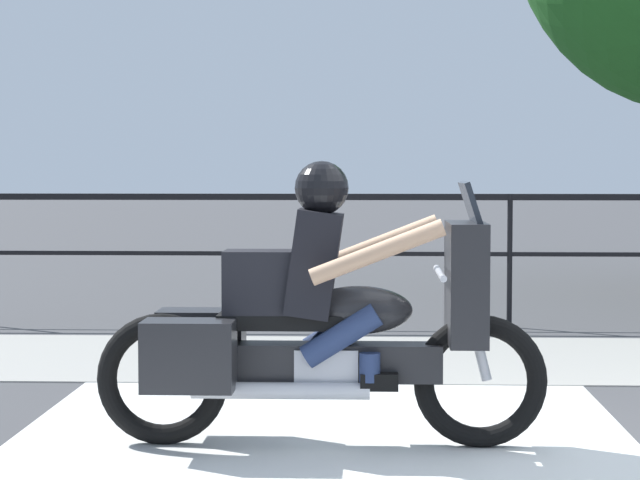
{
  "coord_description": "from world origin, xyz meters",
  "views": [
    {
      "loc": [
        -1.3,
        -6.37,
        1.51
      ],
      "look_at": [
        -1.61,
        1.08,
        1.07
      ],
      "focal_mm": 70.0,
      "sensor_mm": 36.0,
      "label": 1
    }
  ],
  "objects": [
    {
      "name": "ground_plane",
      "position": [
        0.0,
        0.0,
        0.0
      ],
      "size": [
        120.0,
        120.0,
        0.0
      ],
      "primitive_type": "plane",
      "color": "#424244"
    },
    {
      "name": "sidewalk_band",
      "position": [
        0.0,
        3.4,
        0.01
      ],
      "size": [
        44.0,
        2.4,
        0.01
      ],
      "primitive_type": "cube",
      "color": "#99968E",
      "rests_on": "ground"
    },
    {
      "name": "crosswalk_band",
      "position": [
        -1.57,
        -0.2,
        0.0
      ],
      "size": [
        3.46,
        6.0,
        0.01
      ],
      "primitive_type": "cube",
      "color": "silver",
      "rests_on": "ground"
    },
    {
      "name": "fence_railing",
      "position": [
        0.0,
        5.38,
        0.99
      ],
      "size": [
        36.0,
        0.05,
        1.26
      ],
      "color": "black",
      "rests_on": "ground"
    },
    {
      "name": "motorcycle",
      "position": [
        -1.58,
        0.29,
        0.68
      ],
      "size": [
        2.44,
        0.76,
        1.54
      ],
      "rotation": [
        0.0,
        0.0,
        -0.01
      ],
      "color": "black",
      "rests_on": "ground"
    }
  ]
}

